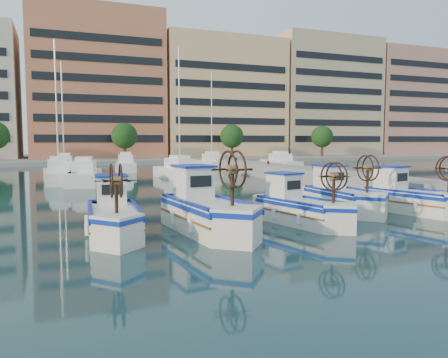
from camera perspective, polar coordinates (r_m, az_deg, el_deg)
ground at (r=16.94m, az=-0.01°, el=-6.59°), size 300.00×300.00×0.00m
quay at (r=30.31m, az=17.79°, el=-0.55°), size 3.00×60.00×1.20m
waterfront at (r=82.31m, az=-10.47°, el=10.28°), size 180.00×40.00×25.60m
yacht_marina at (r=43.01m, az=-16.76°, el=0.95°), size 40.28×22.56×11.50m
fishing_boat_a at (r=16.32m, az=-14.24°, el=-4.54°), size 2.01×4.38×2.70m
fishing_boat_b at (r=16.46m, az=-2.40°, el=-3.92°), size 2.51×5.08×3.11m
fishing_boat_c at (r=18.27m, az=9.86°, el=-3.52°), size 2.58×4.32×2.61m
fishing_boat_d at (r=21.80m, az=15.06°, el=-2.11°), size 1.92×4.51×2.79m
fishing_boat_e at (r=22.65m, az=23.01°, el=-2.10°), size 2.74×4.57×2.77m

